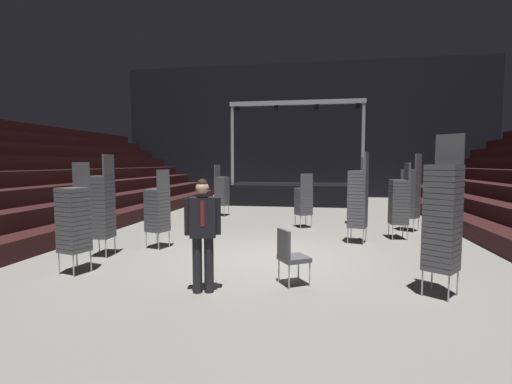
% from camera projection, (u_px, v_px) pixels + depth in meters
% --- Properties ---
extents(ground_plane, '(22.00, 30.00, 0.10)m').
position_uv_depth(ground_plane, '(267.00, 259.00, 8.07)').
color(ground_plane, gray).
extents(arena_end_wall, '(22.00, 0.30, 8.00)m').
position_uv_depth(arena_end_wall, '(302.00, 130.00, 22.49)').
color(arena_end_wall, black).
rests_on(arena_end_wall, ground_plane).
extents(stage_riser, '(6.52, 3.15, 4.89)m').
position_uv_depth(stage_riser, '(297.00, 192.00, 18.62)').
color(stage_riser, black).
rests_on(stage_riser, ground_plane).
extents(man_with_tie, '(0.57, 0.33, 1.79)m').
position_uv_depth(man_with_tie, '(203.00, 228.00, 5.78)').
color(man_with_tie, black).
rests_on(man_with_tie, ground_plane).
extents(chair_stack_front_left, '(0.61, 0.61, 2.31)m').
position_uv_depth(chair_stack_front_left, '(411.00, 193.00, 11.04)').
color(chair_stack_front_left, '#B2B5BA').
rests_on(chair_stack_front_left, ground_plane).
extents(chair_stack_front_right, '(0.47, 0.47, 2.22)m').
position_uv_depth(chair_stack_front_right, '(356.00, 191.00, 12.29)').
color(chair_stack_front_right, '#B2B5BA').
rests_on(chair_stack_front_right, ground_plane).
extents(chair_stack_mid_left, '(0.52, 0.52, 1.96)m').
position_uv_depth(chair_stack_mid_left, '(222.00, 190.00, 14.29)').
color(chair_stack_mid_left, '#B2B5BA').
rests_on(chair_stack_mid_left, ground_plane).
extents(chair_stack_mid_right, '(0.55, 0.55, 2.31)m').
position_uv_depth(chair_stack_mid_right, '(358.00, 198.00, 9.39)').
color(chair_stack_mid_right, '#B2B5BA').
rests_on(chair_stack_mid_right, ground_plane).
extents(chair_stack_mid_centre, '(0.61, 0.61, 2.48)m').
position_uv_depth(chair_stack_mid_centre, '(443.00, 216.00, 5.61)').
color(chair_stack_mid_centre, '#B2B5BA').
rests_on(chair_stack_mid_centre, ground_plane).
extents(chair_stack_rear_left, '(0.55, 0.55, 1.88)m').
position_uv_depth(chair_stack_rear_left, '(158.00, 209.00, 8.85)').
color(chair_stack_rear_left, '#B2B5BA').
rests_on(chair_stack_rear_left, ground_plane).
extents(chair_stack_rear_right, '(0.48, 0.48, 2.05)m').
position_uv_depth(chair_stack_rear_right, '(399.00, 201.00, 9.91)').
color(chair_stack_rear_right, '#B2B5BA').
rests_on(chair_stack_rear_right, ground_plane).
extents(chair_stack_rear_centre, '(0.45, 0.45, 2.22)m').
position_uv_depth(chair_stack_rear_centre, '(101.00, 206.00, 8.08)').
color(chair_stack_rear_centre, '#B2B5BA').
rests_on(chair_stack_rear_centre, ground_plane).
extents(chair_stack_aisle_left, '(0.54, 0.54, 2.05)m').
position_uv_depth(chair_stack_aisle_left, '(74.00, 218.00, 6.82)').
color(chair_stack_aisle_left, '#B2B5BA').
rests_on(chair_stack_aisle_left, ground_plane).
extents(chair_stack_aisle_right, '(0.60, 0.60, 1.71)m').
position_uv_depth(chair_stack_aisle_right, '(304.00, 200.00, 11.69)').
color(chair_stack_aisle_right, '#B2B5BA').
rests_on(chair_stack_aisle_right, ground_plane).
extents(loose_chair_near_man, '(0.61, 0.61, 0.95)m').
position_uv_depth(loose_chair_near_man, '(290.00, 254.00, 6.17)').
color(loose_chair_near_man, '#B2B5BA').
rests_on(loose_chair_near_man, ground_plane).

